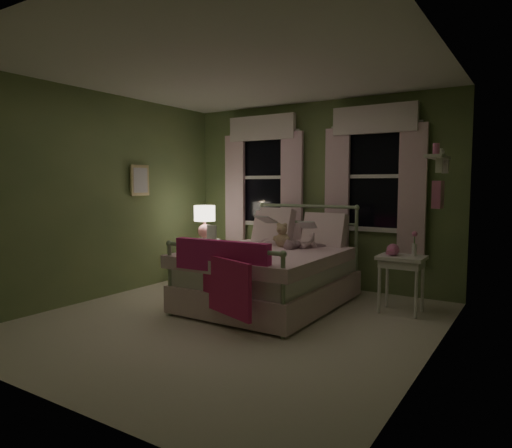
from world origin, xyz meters
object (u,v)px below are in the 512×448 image
Objects in this scene: child_right at (308,225)px; table_lamp at (205,218)px; nightstand_left at (205,255)px; child_left at (269,223)px; bed at (271,274)px; teddy_bear at (282,237)px; nightstand_right at (402,265)px.

table_lamp is at bearing 20.57° from child_right.
nightstand_left is at bearing 20.57° from child_right.
nightstand_left is at bearing 13.13° from child_left.
child_left is at bearing -2.30° from nightstand_left.
nightstand_left is (-1.39, 0.48, 0.04)m from bed.
table_lamp reaches higher than teddy_bear.
child_right is at bearing -164.58° from child_left.
table_lamp is at bearing 13.13° from child_left.
child_right is 1.18× the size of nightstand_right.
child_left is at bearing 22.09° from child_right.
bed is 1.51m from nightstand_right.
bed is at bearing -161.75° from nightstand_right.
teddy_bear is 1.46m from nightstand_left.
child_left is at bearing 150.50° from teddy_bear.
child_right is at bearing -1.53° from table_lamp.
teddy_bear is at bearing 165.93° from child_left.
child_right is at bearing 56.58° from bed.
teddy_bear reaches higher than nightstand_left.
teddy_bear reaches higher than nightstand_right.
nightstand_right is (1.42, 0.20, -0.24)m from teddy_bear.
child_right is (0.56, 0.00, 0.01)m from child_left.
table_lamp is (-1.11, 0.04, 0.01)m from child_left.
nightstand_left is at bearing 179.84° from nightstand_right.
table_lamp is 2.84m from nightstand_right.
child_left is 0.35m from teddy_bear.
nightstand_left is (-1.67, 0.04, -0.53)m from child_right.
child_right is at bearing 29.50° from teddy_bear.
table_lamp reaches higher than nightstand_right.
nightstand_right is (1.70, 0.04, -0.39)m from child_left.
child_left is 1.14× the size of nightstand_left.
child_left is at bearing -2.30° from table_lamp.
bed is 1.58m from table_lamp.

